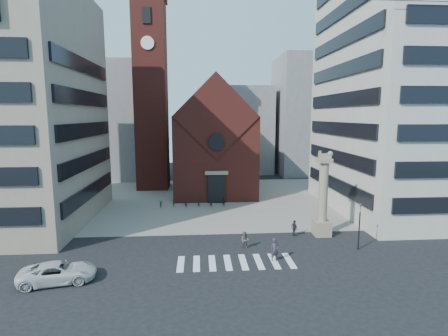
{
  "coord_description": "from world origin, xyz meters",
  "views": [
    {
      "loc": [
        -2.42,
        -30.42,
        12.11
      ],
      "look_at": [
        0.38,
        8.0,
        6.3
      ],
      "focal_mm": 28.0,
      "sensor_mm": 36.0,
      "label": 1
    }
  ],
  "objects_px": {
    "traffic_light": "(359,225)",
    "pedestrian_0": "(275,250)",
    "lion_column": "(323,202)",
    "scooter_0": "(161,203)",
    "pedestrian_2": "(294,228)",
    "white_car": "(58,272)",
    "pedestrian_1": "(245,240)"
  },
  "relations": [
    {
      "from": "traffic_light",
      "to": "pedestrian_0",
      "type": "xyz_separation_m",
      "value": [
        -8.16,
        -1.96,
        -1.31
      ]
    },
    {
      "from": "lion_column",
      "to": "scooter_0",
      "type": "relative_size",
      "value": 5.04
    },
    {
      "from": "lion_column",
      "to": "traffic_light",
      "type": "bearing_deg",
      "value": -63.54
    },
    {
      "from": "traffic_light",
      "to": "pedestrian_2",
      "type": "height_order",
      "value": "traffic_light"
    },
    {
      "from": "white_car",
      "to": "pedestrian_0",
      "type": "height_order",
      "value": "pedestrian_0"
    },
    {
      "from": "pedestrian_0",
      "to": "scooter_0",
      "type": "height_order",
      "value": "pedestrian_0"
    },
    {
      "from": "lion_column",
      "to": "scooter_0",
      "type": "bearing_deg",
      "value": 144.84
    },
    {
      "from": "traffic_light",
      "to": "white_car",
      "type": "bearing_deg",
      "value": -169.69
    },
    {
      "from": "lion_column",
      "to": "pedestrian_2",
      "type": "relative_size",
      "value": 5.29
    },
    {
      "from": "lion_column",
      "to": "traffic_light",
      "type": "xyz_separation_m",
      "value": [
        1.99,
        -4.0,
        -1.17
      ]
    },
    {
      "from": "pedestrian_2",
      "to": "scooter_0",
      "type": "relative_size",
      "value": 0.95
    },
    {
      "from": "pedestrian_0",
      "to": "scooter_0",
      "type": "bearing_deg",
      "value": 115.19
    },
    {
      "from": "lion_column",
      "to": "pedestrian_2",
      "type": "bearing_deg",
      "value": 180.0
    },
    {
      "from": "pedestrian_0",
      "to": "traffic_light",
      "type": "bearing_deg",
      "value": 6.87
    },
    {
      "from": "scooter_0",
      "to": "pedestrian_0",
      "type": "bearing_deg",
      "value": -62.39
    },
    {
      "from": "pedestrian_0",
      "to": "pedestrian_2",
      "type": "bearing_deg",
      "value": 54.16
    },
    {
      "from": "white_car",
      "to": "pedestrian_2",
      "type": "relative_size",
      "value": 3.25
    },
    {
      "from": "traffic_light",
      "to": "white_car",
      "type": "distance_m",
      "value": 25.25
    },
    {
      "from": "lion_column",
      "to": "white_car",
      "type": "height_order",
      "value": "lion_column"
    },
    {
      "from": "pedestrian_0",
      "to": "pedestrian_2",
      "type": "height_order",
      "value": "pedestrian_0"
    },
    {
      "from": "traffic_light",
      "to": "pedestrian_2",
      "type": "xyz_separation_m",
      "value": [
        -4.83,
        4.0,
        -1.47
      ]
    },
    {
      "from": "traffic_light",
      "to": "white_car",
      "type": "height_order",
      "value": "traffic_light"
    },
    {
      "from": "traffic_light",
      "to": "scooter_0",
      "type": "bearing_deg",
      "value": 140.06
    },
    {
      "from": "pedestrian_0",
      "to": "pedestrian_1",
      "type": "height_order",
      "value": "pedestrian_0"
    },
    {
      "from": "pedestrian_1",
      "to": "pedestrian_0",
      "type": "bearing_deg",
      "value": -24.22
    },
    {
      "from": "lion_column",
      "to": "white_car",
      "type": "xyz_separation_m",
      "value": [
        -22.81,
        -8.51,
        -2.72
      ]
    },
    {
      "from": "lion_column",
      "to": "traffic_light",
      "type": "height_order",
      "value": "lion_column"
    },
    {
      "from": "scooter_0",
      "to": "white_car",
      "type": "bearing_deg",
      "value": -108.36
    },
    {
      "from": "pedestrian_0",
      "to": "lion_column",
      "type": "bearing_deg",
      "value": 37.36
    },
    {
      "from": "scooter_0",
      "to": "traffic_light",
      "type": "bearing_deg",
      "value": -44.17
    },
    {
      "from": "white_car",
      "to": "pedestrian_1",
      "type": "xyz_separation_m",
      "value": [
        14.53,
        5.52,
        0.04
      ]
    },
    {
      "from": "lion_column",
      "to": "pedestrian_1",
      "type": "distance_m",
      "value": 9.2
    }
  ]
}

